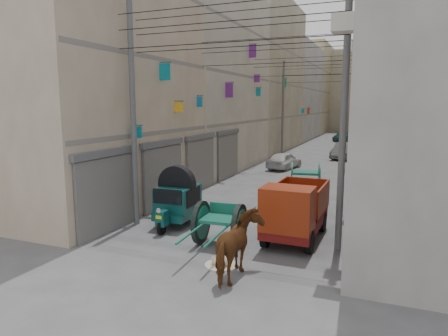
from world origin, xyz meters
The scene contains 18 objects.
ground centered at (0.00, 0.00, 0.00)m, with size 140.00×140.00×0.00m, color #4D4D4F.
building_row_left centered at (-8.00, 34.13, 6.46)m, with size 8.00×62.00×14.00m.
building_row_right centered at (8.00, 34.13, 6.46)m, with size 8.00×62.00×14.00m.
end_cap_building centered at (0.00, 66.00, 6.50)m, with size 22.00×10.00×13.00m, color #AEA589.
shutters_left centered at (-3.92, 10.38, 1.49)m, with size 0.18×14.40×2.88m.
signboards centered at (-0.01, 21.66, 3.43)m, with size 8.22×40.52×5.67m.
ac_units centered at (3.65, 7.67, 7.43)m, with size 0.70×6.55×3.35m.
utility_poles centered at (0.00, 17.00, 4.00)m, with size 7.40×22.20×8.00m.
overhead_cables centered at (0.00, 14.40, 6.77)m, with size 7.40×22.52×1.12m.
auto_rickshaw centered at (-2.13, 6.44, 0.98)m, with size 1.43×2.40×1.67m.
tonga_cart centered at (0.14, 5.03, 0.71)m, with size 1.49×3.07×1.36m.
mini_truck centered at (2.19, 6.13, 0.93)m, with size 1.61×3.49×1.95m.
second_cart centered at (0.91, 15.01, 0.71)m, with size 1.74×1.61×1.33m.
feed_sack centered at (0.78, 3.60, 0.14)m, with size 0.57×0.45×0.28m, color beige.
horse centered at (1.50, 3.00, 0.83)m, with size 0.90×1.97×1.66m, color brown.
distant_car_white centered at (-1.60, 20.61, 0.59)m, with size 1.38×3.44×1.17m, color silver.
distant_car_grey centered at (1.67, 27.55, 0.65)m, with size 1.37×3.92×1.29m, color #4F5351.
distant_car_green centered at (0.03, 42.24, 0.57)m, with size 1.60×3.93×1.14m, color #1B503F.
Camera 1 is at (4.76, -5.99, 4.35)m, focal length 32.00 mm.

